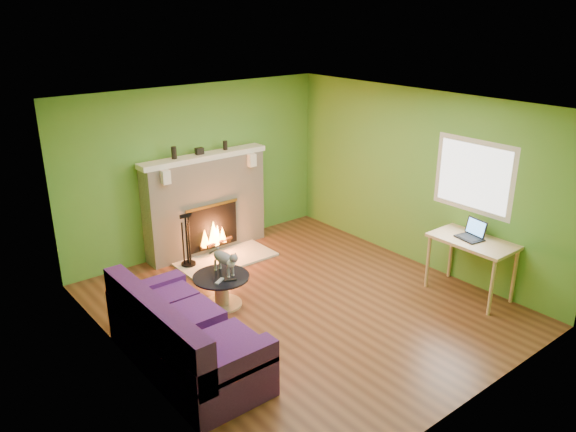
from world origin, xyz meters
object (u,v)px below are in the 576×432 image
object	(u,v)px
sofa	(182,339)
desk	(473,246)
coffee_table	(222,288)
cat	(224,261)

from	to	relation	value
sofa	desk	size ratio (longest dim) A/B	1.87
coffee_table	desk	world-z (taller)	desk
sofa	cat	size ratio (longest dim) A/B	3.61
cat	coffee_table	bearing A→B (deg)	-151.24
desk	cat	distance (m)	3.27
coffee_table	desk	bearing A→B (deg)	-33.97
sofa	cat	bearing A→B (deg)	39.37
coffee_table	desk	distance (m)	3.34
sofa	coffee_table	distance (m)	1.39
coffee_table	sofa	bearing A→B (deg)	-140.13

